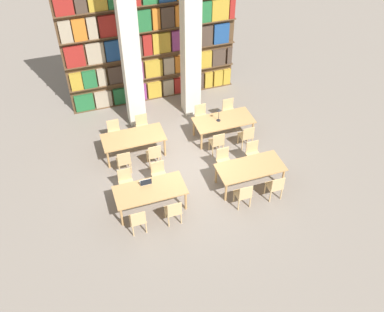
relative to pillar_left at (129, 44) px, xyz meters
The scene contains 26 objects.
ground_plane 4.38m from the pillar_left, 71.34° to the right, with size 40.00×40.00×0.00m, color gray.
bookshelf_bank 1.64m from the pillar_left, 51.33° to the left, with size 6.27×0.35×5.50m.
pillar_left is the anchor object (origin of this frame).
pillar_center 2.05m from the pillar_left, ahead, with size 0.58×0.58×6.00m.
reading_table_0 4.83m from the pillar_left, 97.75° to the right, with size 2.00×0.94×0.72m.
chair_0 5.65m from the pillar_left, 102.69° to the right, with size 0.42×0.40×0.88m.
chair_1 4.39m from the pillar_left, 107.98° to the right, with size 0.42×0.40×0.88m.
chair_2 5.54m from the pillar_left, 91.33° to the right, with size 0.42×0.40×0.88m.
chair_3 4.25m from the pillar_left, 91.92° to the right, with size 0.42×0.40×0.88m.
laptop 4.54m from the pillar_left, 98.98° to the right, with size 0.32×0.22×0.21m.
reading_table_1 5.45m from the pillar_left, 59.65° to the right, with size 2.00×0.94×0.72m.
chair_4 5.92m from the pillar_left, 68.72° to the right, with size 0.42×0.40×0.88m.
chair_5 4.72m from the pillar_left, 60.81° to the right, with size 0.42×0.40×0.88m.
chair_6 6.32m from the pillar_left, 59.50° to the right, with size 0.42×0.40×0.88m.
chair_7 5.21m from the pillar_left, 49.80° to the right, with size 0.42×0.40×0.88m.
reading_table_2 2.97m from the pillar_left, 105.57° to the right, with size 2.00×0.94×0.72m.
chair_8 3.69m from the pillar_left, 111.30° to the right, with size 0.42×0.40×0.88m.
chair_9 2.88m from the pillar_left, 134.48° to the right, with size 0.42×0.40×0.88m.
chair_10 3.56m from the pillar_left, 90.39° to the right, with size 0.42×0.40×0.88m.
chair_11 2.71m from the pillar_left, 90.98° to the right, with size 0.42×0.40×0.88m.
reading_table_3 3.95m from the pillar_left, 35.47° to the right, with size 2.00×0.94×0.72m.
chair_12 4.17m from the pillar_left, 51.50° to the right, with size 0.42×0.40×0.88m.
chair_13 3.44m from the pillar_left, 27.74° to the right, with size 0.42×0.40×0.88m.
chair_14 4.77m from the pillar_left, 39.89° to the right, with size 0.42×0.40×0.88m.
chair_15 4.15m from the pillar_left, 19.27° to the right, with size 0.42×0.40×0.88m.
desk_lamp_0 3.61m from the pillar_left, 37.25° to the right, with size 0.14×0.14×0.46m.
Camera 1 is at (-3.13, -9.34, 9.38)m, focal length 40.00 mm.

